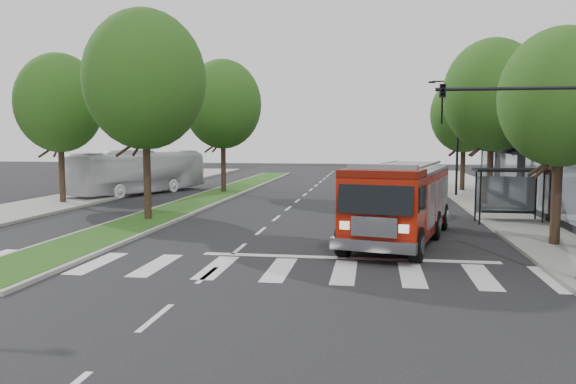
{
  "coord_description": "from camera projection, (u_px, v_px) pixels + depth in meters",
  "views": [
    {
      "loc": [
        4.82,
        -19.75,
        4.05
      ],
      "look_at": [
        1.3,
        3.38,
        1.8
      ],
      "focal_mm": 35.0,
      "sensor_mm": 36.0,
      "label": 1
    }
  ],
  "objects": [
    {
      "name": "median",
      "position": [
        216.0,
        195.0,
        39.15
      ],
      "size": [
        3.0,
        50.0,
        0.15
      ],
      "color": "gray",
      "rests_on": "ground"
    },
    {
      "name": "tree_right_far",
      "position": [
        464.0,
        114.0,
        41.89
      ],
      "size": [
        5.0,
        5.0,
        8.73
      ],
      "color": "black",
      "rests_on": "ground"
    },
    {
      "name": "city_bus",
      "position": [
        139.0,
        172.0,
        40.74
      ],
      "size": [
        6.87,
        11.6,
        3.19
      ],
      "primitive_type": "imported",
      "rotation": [
        0.0,
        0.0,
        -0.39
      ],
      "color": "silver",
      "rests_on": "ground"
    },
    {
      "name": "tree_median_near",
      "position": [
        145.0,
        80.0,
        26.7
      ],
      "size": [
        5.8,
        5.8,
        10.16
      ],
      "color": "black",
      "rests_on": "ground"
    },
    {
      "name": "sidewalk_left",
      "position": [
        36.0,
        207.0,
        32.55
      ],
      "size": [
        5.0,
        80.0,
        0.15
      ],
      "primitive_type": "cube",
      "color": "gray",
      "rests_on": "ground"
    },
    {
      "name": "ground",
      "position": [
        239.0,
        249.0,
        20.55
      ],
      "size": [
        140.0,
        140.0,
        0.0
      ],
      "primitive_type": "plane",
      "color": "black",
      "rests_on": "ground"
    },
    {
      "name": "streetlight_right_far",
      "position": [
        455.0,
        132.0,
        38.25
      ],
      "size": [
        2.11,
        0.2,
        8.0
      ],
      "color": "black",
      "rests_on": "ground"
    },
    {
      "name": "tree_left_mid",
      "position": [
        59.0,
        103.0,
        33.86
      ],
      "size": [
        5.2,
        5.2,
        9.16
      ],
      "color": "black",
      "rests_on": "ground"
    },
    {
      "name": "fire_engine",
      "position": [
        400.0,
        203.0,
        21.9
      ],
      "size": [
        4.78,
        9.57,
        3.19
      ],
      "rotation": [
        0.0,
        0.0,
        -0.23
      ],
      "color": "#5D0E05",
      "rests_on": "ground"
    },
    {
      "name": "tree_right_near",
      "position": [
        561.0,
        98.0,
        20.27
      ],
      "size": [
        4.4,
        4.4,
        8.05
      ],
      "color": "black",
      "rests_on": "ground"
    },
    {
      "name": "bus_shelter",
      "position": [
        508.0,
        181.0,
        26.7
      ],
      "size": [
        3.2,
        1.6,
        2.61
      ],
      "color": "black",
      "rests_on": "ground"
    },
    {
      "name": "tree_median_far",
      "position": [
        223.0,
        104.0,
        40.51
      ],
      "size": [
        5.6,
        5.6,
        9.72
      ],
      "color": "black",
      "rests_on": "ground"
    },
    {
      "name": "sidewalk_right",
      "position": [
        525.0,
        217.0,
        28.51
      ],
      "size": [
        5.0,
        80.0,
        0.15
      ],
      "primitive_type": "cube",
      "color": "gray",
      "rests_on": "ground"
    },
    {
      "name": "streetlight_right_near",
      "position": [
        552.0,
        115.0,
        15.22
      ],
      "size": [
        4.08,
        0.22,
        8.0
      ],
      "color": "black",
      "rests_on": "ground"
    },
    {
      "name": "tree_right_mid",
      "position": [
        492.0,
        95.0,
        31.99
      ],
      "size": [
        5.6,
        5.6,
        9.72
      ],
      "color": "black",
      "rests_on": "ground"
    }
  ]
}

